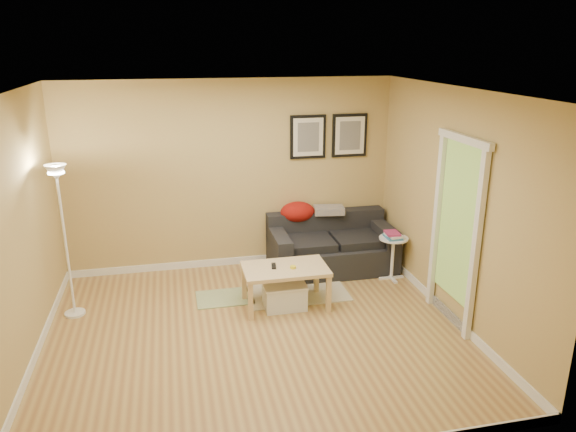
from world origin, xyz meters
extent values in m
plane|color=tan|center=(0.00, 0.00, 0.00)|extent=(4.50, 4.50, 0.00)
plane|color=white|center=(0.00, 0.00, 2.60)|extent=(4.50, 4.50, 0.00)
plane|color=tan|center=(0.00, 2.00, 1.30)|extent=(4.50, 0.00, 4.50)
plane|color=tan|center=(0.00, -2.00, 1.30)|extent=(4.50, 0.00, 4.50)
plane|color=tan|center=(-2.25, 0.00, 1.30)|extent=(0.00, 4.00, 4.00)
plane|color=tan|center=(2.25, 0.00, 1.30)|extent=(0.00, 4.00, 4.00)
cube|color=white|center=(0.00, 1.99, 0.05)|extent=(4.50, 0.02, 0.10)
cube|color=white|center=(-2.24, 0.00, 0.05)|extent=(0.02, 4.00, 0.10)
cube|color=white|center=(2.24, 0.00, 0.05)|extent=(0.02, 4.00, 0.10)
cube|color=beige|center=(0.68, 0.94, 0.01)|extent=(1.25, 0.85, 0.01)
cube|color=#668C4C|center=(-0.24, 0.94, 0.01)|extent=(0.70, 0.50, 0.01)
cube|color=black|center=(0.33, 0.63, 0.51)|extent=(0.07, 0.17, 0.02)
cylinder|color=yellow|center=(0.54, 0.53, 0.52)|extent=(0.07, 0.07, 0.03)
camera|label=1|loc=(-0.79, -5.19, 3.05)|focal=33.73mm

